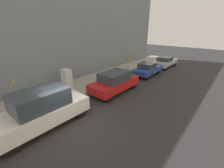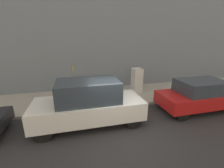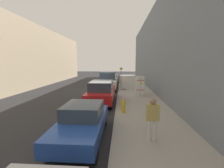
{
  "view_description": "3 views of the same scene",
  "coord_description": "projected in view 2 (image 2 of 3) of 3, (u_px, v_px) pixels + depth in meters",
  "views": [
    {
      "loc": [
        6.61,
        -4.22,
        5.28
      ],
      "look_at": [
        -0.16,
        3.83,
        1.2
      ],
      "focal_mm": 24.0,
      "sensor_mm": 36.0,
      "label": 1
    },
    {
      "loc": [
        5.62,
        -1.77,
        3.94
      ],
      "look_at": [
        -1.96,
        0.14,
        1.56
      ],
      "focal_mm": 24.0,
      "sensor_mm": 36.0,
      "label": 2
    },
    {
      "loc": [
        -2.45,
        16.72,
        3.16
      ],
      "look_at": [
        -1.54,
        2.64,
        1.18
      ],
      "focal_mm": 24.0,
      "sensor_mm": 36.0,
      "label": 3
    }
  ],
  "objects": [
    {
      "name": "parked_van_white",
      "position": [
        89.0,
        103.0,
        6.95
      ],
      "size": [
        2.0,
        5.02,
        2.15
      ],
      "color": "silver",
      "rests_on": "ground"
    },
    {
      "name": "sidewalk_slab",
      "position": [
        103.0,
        97.0,
        10.36
      ],
      "size": [
        3.67,
        44.0,
        0.17
      ],
      "primitive_type": "cube",
      "color": "#9E998E",
      "rests_on": "ground"
    },
    {
      "name": "building_facade_near",
      "position": [
        95.0,
        30.0,
        11.66
      ],
      "size": [
        1.95,
        39.6,
        9.19
      ],
      "primitive_type": "cube",
      "color": "slate",
      "rests_on": "ground"
    },
    {
      "name": "discarded_refrigerator",
      "position": [
        137.0,
        80.0,
        10.95
      ],
      "size": [
        0.77,
        0.65,
        1.72
      ],
      "color": "silver",
      "rests_on": "sidewalk_slab"
    },
    {
      "name": "parked_suv_red",
      "position": [
        200.0,
        95.0,
        8.46
      ],
      "size": [
        1.97,
        4.66,
        1.74
      ],
      "color": "red",
      "rests_on": "ground"
    },
    {
      "name": "ground_plane",
      "position": [
        120.0,
        129.0,
        6.77
      ],
      "size": [
        80.0,
        80.0,
        0.0
      ],
      "primitive_type": "plane",
      "color": "#28282B"
    },
    {
      "name": "fire_hydrant",
      "position": [
        214.0,
        87.0,
        10.83
      ],
      "size": [
        0.22,
        0.22,
        0.79
      ],
      "color": "gold",
      "rests_on": "sidewalk_slab"
    },
    {
      "name": "street_sign_post",
      "position": [
        73.0,
        84.0,
        8.07
      ],
      "size": [
        0.36,
        0.07,
        2.5
      ],
      "color": "slate",
      "rests_on": "sidewalk_slab"
    },
    {
      "name": "manhole_cover",
      "position": [
        104.0,
        103.0,
        9.15
      ],
      "size": [
        0.7,
        0.7,
        0.02
      ],
      "primitive_type": "cylinder",
      "color": "#47443F",
      "rests_on": "sidewalk_slab"
    }
  ]
}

